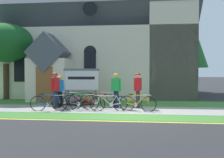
{
  "coord_description": "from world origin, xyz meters",
  "views": [
    {
      "loc": [
        0.65,
        -10.64,
        1.84
      ],
      "look_at": [
        -1.01,
        3.73,
        1.4
      ],
      "focal_mm": 42.31,
      "sensor_mm": 36.0,
      "label": 1
    }
  ],
  "objects_px": {
    "bicycle_red": "(80,102)",
    "cyclist_in_blue_jersey": "(116,87)",
    "cyclist_in_white_jersey": "(138,87)",
    "bicycle_black": "(66,100)",
    "church_sign": "(81,80)",
    "yard_deciduous_tree": "(6,43)",
    "bicycle_green": "(49,103)",
    "bicycle_orange": "(109,103)",
    "cyclist_in_yellow_jersey": "(55,87)",
    "cyclist_in_red_jersey": "(60,89)",
    "bicycle_silver": "(137,103)",
    "bicycle_yellow": "(97,101)",
    "roadside_conifer": "(185,33)"
  },
  "relations": [
    {
      "from": "bicycle_red",
      "to": "cyclist_in_blue_jersey",
      "type": "bearing_deg",
      "value": 32.73
    },
    {
      "from": "cyclist_in_white_jersey",
      "to": "bicycle_black",
      "type": "bearing_deg",
      "value": -172.52
    },
    {
      "from": "church_sign",
      "to": "yard_deciduous_tree",
      "type": "relative_size",
      "value": 0.42
    },
    {
      "from": "bicycle_black",
      "to": "church_sign",
      "type": "bearing_deg",
      "value": 83.1
    },
    {
      "from": "bicycle_green",
      "to": "bicycle_orange",
      "type": "xyz_separation_m",
      "value": [
        2.77,
        0.32,
        -0.01
      ]
    },
    {
      "from": "cyclist_in_yellow_jersey",
      "to": "yard_deciduous_tree",
      "type": "bearing_deg",
      "value": 141.13
    },
    {
      "from": "bicycle_green",
      "to": "church_sign",
      "type": "bearing_deg",
      "value": 75.64
    },
    {
      "from": "cyclist_in_red_jersey",
      "to": "church_sign",
      "type": "bearing_deg",
      "value": 66.44
    },
    {
      "from": "bicycle_orange",
      "to": "bicycle_black",
      "type": "distance_m",
      "value": 2.31
    },
    {
      "from": "bicycle_orange",
      "to": "cyclist_in_blue_jersey",
      "type": "relative_size",
      "value": 1.0
    },
    {
      "from": "bicycle_silver",
      "to": "cyclist_in_yellow_jersey",
      "type": "height_order",
      "value": "cyclist_in_yellow_jersey"
    },
    {
      "from": "yard_deciduous_tree",
      "to": "bicycle_yellow",
      "type": "bearing_deg",
      "value": -28.04
    },
    {
      "from": "yard_deciduous_tree",
      "to": "bicycle_green",
      "type": "bearing_deg",
      "value": -45.21
    },
    {
      "from": "bicycle_green",
      "to": "cyclist_in_white_jersey",
      "type": "distance_m",
      "value": 4.34
    },
    {
      "from": "bicycle_green",
      "to": "cyclist_in_white_jersey",
      "type": "relative_size",
      "value": 0.97
    },
    {
      "from": "cyclist_in_blue_jersey",
      "to": "bicycle_yellow",
      "type": "bearing_deg",
      "value": -160.47
    },
    {
      "from": "bicycle_red",
      "to": "yard_deciduous_tree",
      "type": "height_order",
      "value": "yard_deciduous_tree"
    },
    {
      "from": "bicycle_silver",
      "to": "bicycle_yellow",
      "type": "bearing_deg",
      "value": 160.8
    },
    {
      "from": "cyclist_in_white_jersey",
      "to": "cyclist_in_blue_jersey",
      "type": "height_order",
      "value": "cyclist_in_white_jersey"
    },
    {
      "from": "bicycle_green",
      "to": "cyclist_in_yellow_jersey",
      "type": "xyz_separation_m",
      "value": [
        -0.0,
        0.92,
        0.67
      ]
    },
    {
      "from": "bicycle_green",
      "to": "bicycle_black",
      "type": "height_order",
      "value": "bicycle_green"
    },
    {
      "from": "cyclist_in_white_jersey",
      "to": "roadside_conifer",
      "type": "xyz_separation_m",
      "value": [
        3.38,
        7.41,
        3.66
      ]
    },
    {
      "from": "bicycle_orange",
      "to": "roadside_conifer",
      "type": "bearing_deg",
      "value": 61.1
    },
    {
      "from": "bicycle_yellow",
      "to": "yard_deciduous_tree",
      "type": "distance_m",
      "value": 8.2
    },
    {
      "from": "bicycle_red",
      "to": "cyclist_in_white_jersey",
      "type": "xyz_separation_m",
      "value": [
        2.66,
        1.04,
        0.65
      ]
    },
    {
      "from": "bicycle_silver",
      "to": "roadside_conifer",
      "type": "xyz_separation_m",
      "value": [
        3.39,
        8.44,
        4.33
      ]
    },
    {
      "from": "cyclist_in_white_jersey",
      "to": "cyclist_in_blue_jersey",
      "type": "xyz_separation_m",
      "value": [
        -1.08,
        -0.02,
        -0.02
      ]
    },
    {
      "from": "bicycle_red",
      "to": "cyclist_in_white_jersey",
      "type": "bearing_deg",
      "value": 21.34
    },
    {
      "from": "church_sign",
      "to": "cyclist_in_yellow_jersey",
      "type": "bearing_deg",
      "value": -109.9
    },
    {
      "from": "bicycle_orange",
      "to": "cyclist_in_blue_jersey",
      "type": "distance_m",
      "value": 1.26
    },
    {
      "from": "bicycle_red",
      "to": "roadside_conifer",
      "type": "height_order",
      "value": "roadside_conifer"
    },
    {
      "from": "cyclist_in_red_jersey",
      "to": "cyclist_in_blue_jersey",
      "type": "bearing_deg",
      "value": -1.69
    },
    {
      "from": "bicycle_black",
      "to": "cyclist_in_blue_jersey",
      "type": "relative_size",
      "value": 1.01
    },
    {
      "from": "church_sign",
      "to": "bicycle_green",
      "type": "relative_size",
      "value": 1.22
    },
    {
      "from": "cyclist_in_red_jersey",
      "to": "roadside_conifer",
      "type": "distance_m",
      "value": 11.07
    },
    {
      "from": "bicycle_black",
      "to": "yard_deciduous_tree",
      "type": "bearing_deg",
      "value": 144.31
    },
    {
      "from": "bicycle_yellow",
      "to": "bicycle_silver",
      "type": "distance_m",
      "value": 2.09
    },
    {
      "from": "bicycle_black",
      "to": "cyclist_in_white_jersey",
      "type": "bearing_deg",
      "value": 7.48
    },
    {
      "from": "cyclist_in_red_jersey",
      "to": "bicycle_red",
      "type": "bearing_deg",
      "value": -39.89
    },
    {
      "from": "bicycle_green",
      "to": "bicycle_silver",
      "type": "xyz_separation_m",
      "value": [
        4.06,
        0.36,
        -0.0
      ]
    },
    {
      "from": "bicycle_black",
      "to": "cyclist_in_blue_jersey",
      "type": "distance_m",
      "value": 2.57
    },
    {
      "from": "bicycle_yellow",
      "to": "roadside_conifer",
      "type": "xyz_separation_m",
      "value": [
        5.36,
        7.75,
        4.32
      ]
    },
    {
      "from": "bicycle_silver",
      "to": "cyclist_in_white_jersey",
      "type": "bearing_deg",
      "value": 89.94
    },
    {
      "from": "bicycle_red",
      "to": "cyclist_in_white_jersey",
      "type": "relative_size",
      "value": 1.0
    },
    {
      "from": "bicycle_silver",
      "to": "cyclist_in_white_jersey",
      "type": "height_order",
      "value": "cyclist_in_white_jersey"
    },
    {
      "from": "cyclist_in_blue_jersey",
      "to": "bicycle_red",
      "type": "bearing_deg",
      "value": -147.27
    },
    {
      "from": "cyclist_in_yellow_jersey",
      "to": "cyclist_in_red_jersey",
      "type": "relative_size",
      "value": 1.1
    },
    {
      "from": "church_sign",
      "to": "bicycle_orange",
      "type": "bearing_deg",
      "value": -55.05
    },
    {
      "from": "church_sign",
      "to": "cyclist_in_blue_jersey",
      "type": "relative_size",
      "value": 1.21
    },
    {
      "from": "cyclist_in_blue_jersey",
      "to": "yard_deciduous_tree",
      "type": "bearing_deg",
      "value": 156.91
    }
  ]
}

